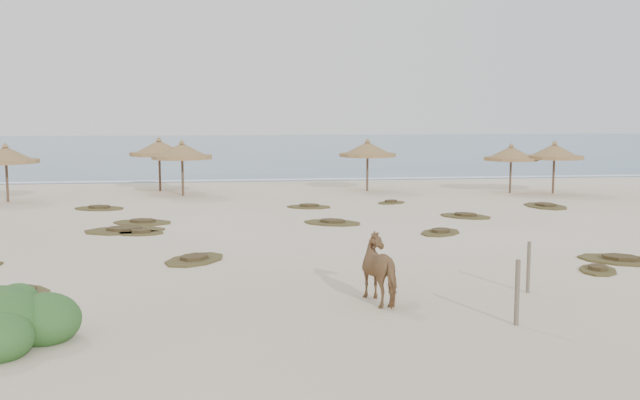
{
  "coord_description": "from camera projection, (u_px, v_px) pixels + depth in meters",
  "views": [
    {
      "loc": [
        -1.71,
        -20.0,
        4.25
      ],
      "look_at": [
        1.59,
        5.0,
        1.2
      ],
      "focal_mm": 40.0,
      "sensor_mm": 36.0,
      "label": 1
    }
  ],
  "objects": [
    {
      "name": "palapa_2",
      "position": [
        159.0,
        149.0,
        39.19
      ],
      "size": [
        4.21,
        4.21,
        3.01
      ],
      "rotation": [
        0.0,
        0.0,
        0.4
      ],
      "color": "#4F3728",
      "rests_on": "ground"
    },
    {
      "name": "scrub_15",
      "position": [
        621.0,
        259.0,
        20.67
      ],
      "size": [
        2.88,
        2.71,
        0.16
      ],
      "rotation": [
        0.0,
        0.0,
        2.5
      ],
      "color": "brown",
      "rests_on": "ground"
    },
    {
      "name": "scrub_4",
      "position": [
        440.0,
        232.0,
        25.48
      ],
      "size": [
        2.19,
        2.28,
        0.16
      ],
      "rotation": [
        0.0,
        0.0,
        0.88
      ],
      "color": "brown",
      "rests_on": "ground"
    },
    {
      "name": "scrub_9",
      "position": [
        195.0,
        259.0,
        20.72
      ],
      "size": [
        2.38,
        2.63,
        0.16
      ],
      "rotation": [
        0.0,
        0.0,
        1.02
      ],
      "color": "brown",
      "rests_on": "ground"
    },
    {
      "name": "ground",
      "position": [
        288.0,
        263.0,
        20.42
      ],
      "size": [
        160.0,
        160.0,
        0.0
      ],
      "primitive_type": "plane",
      "color": "beige",
      "rests_on": "ground"
    },
    {
      "name": "palapa_5",
      "position": [
        511.0,
        154.0,
        38.33
      ],
      "size": [
        3.53,
        3.53,
        2.7
      ],
      "rotation": [
        0.0,
        0.0,
        -0.26
      ],
      "color": "#4F3728",
      "rests_on": "ground"
    },
    {
      "name": "scrub_3",
      "position": [
        332.0,
        222.0,
        27.76
      ],
      "size": [
        2.78,
        2.49,
        0.16
      ],
      "rotation": [
        0.0,
        0.0,
        2.61
      ],
      "color": "brown",
      "rests_on": "ground"
    },
    {
      "name": "scrub_1",
      "position": [
        125.0,
        230.0,
        25.9
      ],
      "size": [
        3.0,
        2.02,
        0.16
      ],
      "rotation": [
        0.0,
        0.0,
        0.04
      ],
      "color": "brown",
      "rests_on": "ground"
    },
    {
      "name": "fence_post_far",
      "position": [
        528.0,
        267.0,
        16.95
      ],
      "size": [
        0.12,
        0.12,
        1.24
      ],
      "primitive_type": "cylinder",
      "rotation": [
        0.0,
        0.0,
        -0.37
      ],
      "color": "#6B6050",
      "rests_on": "ground"
    },
    {
      "name": "scrub_12",
      "position": [
        598.0,
        269.0,
        19.32
      ],
      "size": [
        1.53,
        1.77,
        0.16
      ],
      "rotation": [
        0.0,
        0.0,
        1.12
      ],
      "color": "brown",
      "rests_on": "ground"
    },
    {
      "name": "scrub_5",
      "position": [
        545.0,
        206.0,
        32.76
      ],
      "size": [
        1.86,
        2.71,
        0.16
      ],
      "rotation": [
        0.0,
        0.0,
        1.64
      ],
      "color": "brown",
      "rests_on": "ground"
    },
    {
      "name": "horse",
      "position": [
        384.0,
        269.0,
        16.08
      ],
      "size": [
        1.22,
        1.94,
        1.51
      ],
      "primitive_type": "imported",
      "rotation": [
        0.0,
        0.0,
        3.38
      ],
      "color": "#8E6240",
      "rests_on": "ground"
    },
    {
      "name": "palapa_1",
      "position": [
        6.0,
        156.0,
        34.37
      ],
      "size": [
        4.06,
        4.06,
        2.89
      ],
      "rotation": [
        0.0,
        0.0,
        0.42
      ],
      "color": "#4F3728",
      "rests_on": "ground"
    },
    {
      "name": "scrub_14",
      "position": [
        465.0,
        216.0,
        29.53
      ],
      "size": [
        2.58,
        2.57,
        0.16
      ],
      "rotation": [
        0.0,
        0.0,
        2.37
      ],
      "color": "brown",
      "rests_on": "ground"
    },
    {
      "name": "scrub_7",
      "position": [
        309.0,
        206.0,
        32.51
      ],
      "size": [
        2.34,
        1.87,
        0.16
      ],
      "rotation": [
        0.0,
        0.0,
        2.84
      ],
      "color": "brown",
      "rests_on": "ground"
    },
    {
      "name": "scrub_13",
      "position": [
        143.0,
        222.0,
        27.81
      ],
      "size": [
        2.64,
        2.05,
        0.16
      ],
      "rotation": [
        0.0,
        0.0,
        2.89
      ],
      "color": "brown",
      "rests_on": "ground"
    },
    {
      "name": "scrub_2",
      "position": [
        141.0,
        233.0,
        25.34
      ],
      "size": [
        1.62,
        1.06,
        0.16
      ],
      "rotation": [
        0.0,
        0.0,
        3.13
      ],
      "color": "brown",
      "rests_on": "ground"
    },
    {
      "name": "foam_line",
      "position": [
        253.0,
        180.0,
        46.01
      ],
      "size": [
        70.0,
        0.6,
        0.01
      ],
      "primitive_type": "cube",
      "color": "white",
      "rests_on": "ground"
    },
    {
      "name": "fence_post_near",
      "position": [
        517.0,
        293.0,
        14.33
      ],
      "size": [
        0.11,
        0.11,
        1.35
      ],
      "primitive_type": "cylinder",
      "rotation": [
        0.0,
        0.0,
        0.11
      ],
      "color": "#6B6050",
      "rests_on": "ground"
    },
    {
      "name": "scrub_11",
      "position": [
        23.0,
        292.0,
        16.9
      ],
      "size": [
        2.0,
        2.12,
        0.16
      ],
      "rotation": [
        0.0,
        0.0,
        2.21
      ],
      "color": "brown",
      "rests_on": "ground"
    },
    {
      "name": "scrub_6",
      "position": [
        99.0,
        208.0,
        31.97
      ],
      "size": [
        2.66,
        2.15,
        0.16
      ],
      "rotation": [
        0.0,
        0.0,
        2.82
      ],
      "color": "brown",
      "rests_on": "ground"
    },
    {
      "name": "palapa_4",
      "position": [
        368.0,
        150.0,
        39.26
      ],
      "size": [
        3.2,
        3.2,
        2.93
      ],
      "rotation": [
        0.0,
        0.0,
        -0.02
      ],
      "color": "#4F3728",
      "rests_on": "ground"
    },
    {
      "name": "palapa_6",
      "position": [
        554.0,
        152.0,
        38.01
      ],
      "size": [
        3.21,
        3.21,
        2.86
      ],
      "rotation": [
        0.0,
        0.0,
        0.05
      ],
      "color": "#4F3728",
      "rests_on": "ground"
    },
    {
      "name": "scrub_10",
      "position": [
        391.0,
        202.0,
        34.06
      ],
      "size": [
        1.77,
        1.57,
        0.16
      ],
      "rotation": [
        0.0,
        0.0,
        0.51
      ],
      "color": "brown",
      "rests_on": "ground"
    },
    {
      "name": "ocean",
      "position": [
        239.0,
        146.0,
        94.24
      ],
      "size": [
        200.0,
        100.0,
        0.01
      ],
      "primitive_type": "cube",
      "color": "navy",
      "rests_on": "ground"
    },
    {
      "name": "palapa_3",
      "position": [
        182.0,
        152.0,
        36.95
      ],
      "size": [
        3.24,
        3.24,
        2.95
      ],
      "rotation": [
        0.0,
        0.0,
        0.03
      ],
      "color": "#4F3728",
      "rests_on": "ground"
    }
  ]
}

